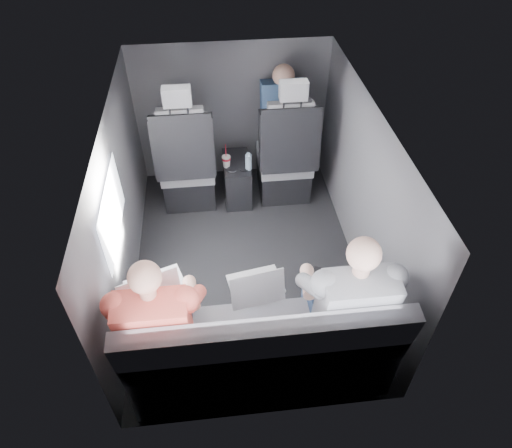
{
  "coord_description": "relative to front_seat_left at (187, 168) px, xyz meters",
  "views": [
    {
      "loc": [
        -0.21,
        -2.59,
        2.83
      ],
      "look_at": [
        0.08,
        -0.05,
        0.47
      ],
      "focal_mm": 32.0,
      "sensor_mm": 36.0,
      "label": 1
    }
  ],
  "objects": [
    {
      "name": "panel_front",
      "position": [
        0.45,
        0.46,
        0.27
      ],
      "size": [
        1.8,
        0.02,
        1.35
      ],
      "primitive_type": "cube",
      "color": "#56565B",
      "rests_on": "floor"
    },
    {
      "name": "front_seat_left",
      "position": [
        0.0,
        0.0,
        0.0
      ],
      "size": [
        0.52,
        0.58,
        1.26
      ],
      "color": "black",
      "rests_on": "floor"
    },
    {
      "name": "ceiling",
      "position": [
        0.45,
        -0.84,
        0.95
      ],
      "size": [
        2.6,
        2.6,
        0.0
      ],
      "primitive_type": "plane",
      "rotation": [
        3.14,
        0.0,
        0.0
      ],
      "color": "#B2B2AD",
      "rests_on": "panel_back"
    },
    {
      "name": "panel_left",
      "position": [
        -0.45,
        -0.84,
        0.27
      ],
      "size": [
        0.02,
        2.6,
        1.35
      ],
      "primitive_type": "cube",
      "color": "#56565B",
      "rests_on": "floor"
    },
    {
      "name": "laptop_white",
      "position": [
        -0.18,
        -1.59,
        0.24
      ],
      "size": [
        0.42,
        0.44,
        0.27
      ],
      "color": "white",
      "rests_on": "passenger_rear_left"
    },
    {
      "name": "water_bottle",
      "position": [
        0.55,
        -0.08,
        0.08
      ],
      "size": [
        0.06,
        0.06,
        0.17
      ],
      "color": "#9FC4D7",
      "rests_on": "center_console"
    },
    {
      "name": "floor",
      "position": [
        0.45,
        -0.84,
        -0.4
      ],
      "size": [
        2.6,
        2.6,
        0.0
      ],
      "primitive_type": "plane",
      "color": "black",
      "rests_on": "ground"
    },
    {
      "name": "panel_back",
      "position": [
        0.45,
        -2.14,
        0.27
      ],
      "size": [
        1.8,
        0.02,
        1.35
      ],
      "primitive_type": "cube",
      "color": "#56565B",
      "rests_on": "floor"
    },
    {
      "name": "passenger_front_right",
      "position": [
        0.9,
        0.26,
        0.35
      ],
      "size": [
        0.39,
        0.39,
        0.78
      ],
      "color": "navy",
      "rests_on": "front_seat_right"
    },
    {
      "name": "laptop_silver",
      "position": [
        0.45,
        -1.63,
        0.23
      ],
      "size": [
        0.37,
        0.35,
        0.24
      ],
      "color": "#B4B5B9",
      "rests_on": "rear_bench"
    },
    {
      "name": "laptop_black",
      "position": [
        0.94,
        -1.67,
        0.23
      ],
      "size": [
        0.35,
        0.36,
        0.21
      ],
      "color": "black",
      "rests_on": "passenger_rear_right"
    },
    {
      "name": "seatbelt",
      "position": [
        0.9,
        -0.17,
        0.4
      ],
      "size": [
        0.35,
        0.11,
        0.59
      ],
      "primitive_type": "cube",
      "rotation": [
        -0.14,
        0.49,
        0.0
      ],
      "color": "black",
      "rests_on": "front_seat_right"
    },
    {
      "name": "front_seat_right",
      "position": [
        0.9,
        0.0,
        0.0
      ],
      "size": [
        0.52,
        0.58,
        1.26
      ],
      "color": "black",
      "rests_on": "floor"
    },
    {
      "name": "passenger_rear_right",
      "position": [
        0.96,
        -1.81,
        0.24
      ],
      "size": [
        0.52,
        0.63,
        1.24
      ],
      "color": "navy",
      "rests_on": "rear_bench"
    },
    {
      "name": "center_console",
      "position": [
        0.45,
        0.04,
        -0.2
      ],
      "size": [
        0.24,
        0.48,
        0.41
      ],
      "color": "black",
      "rests_on": "floor"
    },
    {
      "name": "rear_bench",
      "position": [
        0.45,
        -1.9,
        -0.09
      ],
      "size": [
        1.6,
        0.57,
        0.92
      ],
      "color": "slate",
      "rests_on": "floor"
    },
    {
      "name": "passenger_rear_left",
      "position": [
        -0.14,
        -1.81,
        0.22
      ],
      "size": [
        0.49,
        0.61,
        1.2
      ],
      "color": "#38393D",
      "rests_on": "rear_bench"
    },
    {
      "name": "soda_cup",
      "position": [
        0.36,
        -0.02,
        0.06
      ],
      "size": [
        0.08,
        0.08,
        0.24
      ],
      "color": "white",
      "rests_on": "center_console"
    },
    {
      "name": "side_window",
      "position": [
        -0.43,
        -1.14,
        0.5
      ],
      "size": [
        0.02,
        0.75,
        0.42
      ],
      "primitive_type": "cube",
      "color": "white",
      "rests_on": "panel_left"
    },
    {
      "name": "panel_right",
      "position": [
        1.35,
        -0.84,
        0.27
      ],
      "size": [
        0.02,
        2.6,
        1.35
      ],
      "primitive_type": "cube",
      "color": "#56565B",
      "rests_on": "floor"
    }
  ]
}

